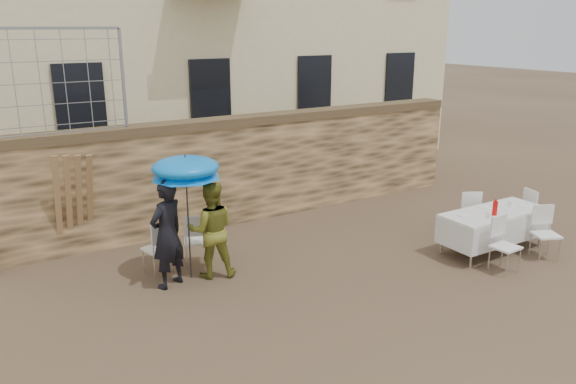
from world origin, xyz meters
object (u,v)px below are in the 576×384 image
table_chair_front_right (546,233)px  table_chair_side (536,212)px  banquet_table (495,213)px  table_chair_front_left (506,245)px  man_suit (167,234)px  couple_chair_right (196,239)px  umbrella (186,171)px  woman_dress (211,230)px  couple_chair_left (157,247)px  table_chair_back (467,213)px  soda_bottle (495,208)px

table_chair_front_right → table_chair_side: (0.90, 0.85, 0.00)m
banquet_table → table_chair_front_right: table_chair_front_right is taller
table_chair_front_right → table_chair_front_left: bearing=-155.8°
banquet_table → table_chair_front_left: 0.99m
man_suit → couple_chair_right: man_suit is taller
umbrella → banquet_table: size_ratio=0.93×
woman_dress → couple_chair_left: bearing=-16.5°
table_chair_front_right → table_chair_back: bearing=125.2°
couple_chair_left → soda_bottle: 5.97m
couple_chair_right → table_chair_front_right: bearing=172.2°
table_chair_side → table_chair_back: bearing=74.9°
man_suit → table_chair_back: size_ratio=1.85×
umbrella → table_chair_front_left: umbrella is taller
banquet_table → table_chair_side: (1.40, 0.10, -0.25)m
woman_dress → couple_chair_left: (-0.75, 0.55, -0.33)m
couple_chair_left → banquet_table: bearing=145.3°
table_chair_back → woman_dress: bearing=17.5°
table_chair_front_left → table_chair_back: same height
umbrella → couple_chair_right: 1.45m
table_chair_side → couple_chair_right: bearing=86.3°
table_chair_front_left → man_suit: bearing=150.7°
couple_chair_right → banquet_table: couple_chair_right is taller
table_chair_front_left → umbrella: bearing=147.8°
table_chair_side → woman_dress: bearing=90.8°
soda_bottle → man_suit: bearing=161.1°
banquet_table → couple_chair_right: bearing=155.4°
table_chair_back → man_suit: bearing=18.7°
couple_chair_left → table_chair_front_right: 6.84m
couple_chair_right → umbrella: bearing=77.5°
umbrella → table_chair_side: umbrella is taller
woman_dress → table_chair_back: size_ratio=1.70×
man_suit → woman_dress: 0.75m
table_chair_front_left → table_chair_front_right: same height
table_chair_front_right → table_chair_side: 1.24m
umbrella → table_chair_front_right: bearing=-24.0°
man_suit → table_chair_back: bearing=145.5°
couple_chair_right → table_chair_front_right: (5.44, -3.01, 0.00)m
couple_chair_left → table_chair_front_right: size_ratio=1.00×
table_chair_front_right → table_chair_back: size_ratio=1.00×
umbrella → banquet_table: 5.65m
couple_chair_left → banquet_table: (5.64, -2.26, 0.25)m
man_suit → soda_bottle: 5.75m
table_chair_front_right → table_chair_side: size_ratio=1.00×
umbrella → table_chair_side: size_ratio=2.03×
man_suit → table_chair_front_right: (6.14, -2.46, -0.41)m
umbrella → couple_chair_left: (-0.40, 0.45, -1.35)m
banquet_table → table_chair_side: 1.43m
table_chair_back → couple_chair_left: bearing=13.6°
man_suit → table_chair_side: size_ratio=1.85×
soda_bottle → couple_chair_right: bearing=153.1°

